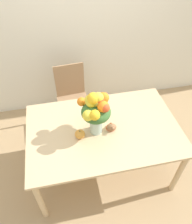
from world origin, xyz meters
TOP-DOWN VIEW (x-y plane):
  - ground_plane at (0.00, 0.00)m, footprint 12.00×12.00m
  - wall_back at (0.00, 1.34)m, footprint 8.00×0.06m
  - dining_table at (0.00, 0.00)m, footprint 1.59×1.03m
  - flower_vase at (-0.08, -0.02)m, footprint 0.32×0.35m
  - pumpkin at (-0.26, -0.06)m, footprint 0.10×0.10m
  - turkey_figurine at (0.07, -0.02)m, footprint 0.10×0.14m
  - dining_chair_near_window at (-0.23, 0.86)m, footprint 0.45×0.45m

SIDE VIEW (x-z plane):
  - ground_plane at x=0.00m, z-range 0.00..0.00m
  - dining_chair_near_window at x=-0.23m, z-range 0.01..0.95m
  - dining_table at x=0.00m, z-range 0.29..1.04m
  - pumpkin at x=-0.26m, z-range 0.74..0.83m
  - turkey_figurine at x=0.07m, z-range 0.75..0.83m
  - flower_vase at x=-0.08m, z-range 0.79..1.28m
  - wall_back at x=0.00m, z-range 0.00..2.70m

